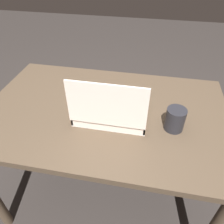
# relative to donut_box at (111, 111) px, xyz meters

# --- Properties ---
(ground_plane) EXTENTS (8.00, 8.00, 0.00)m
(ground_plane) POSITION_rel_donut_box_xyz_m (0.04, -0.06, -0.76)
(ground_plane) COLOR #2D2826
(dining_table) EXTENTS (1.20, 0.77, 0.72)m
(dining_table) POSITION_rel_donut_box_xyz_m (0.04, -0.06, -0.15)
(dining_table) COLOR #4C3D2D
(dining_table) RESTS_ON ground_plane
(donut_box) EXTENTS (0.33, 0.23, 0.25)m
(donut_box) POSITION_rel_donut_box_xyz_m (0.00, 0.00, 0.00)
(donut_box) COLOR silver
(donut_box) RESTS_ON dining_table
(coffee_mug) EXTENTS (0.09, 0.09, 0.11)m
(coffee_mug) POSITION_rel_donut_box_xyz_m (-0.29, 0.01, 0.01)
(coffee_mug) COLOR #232328
(coffee_mug) RESTS_ON dining_table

